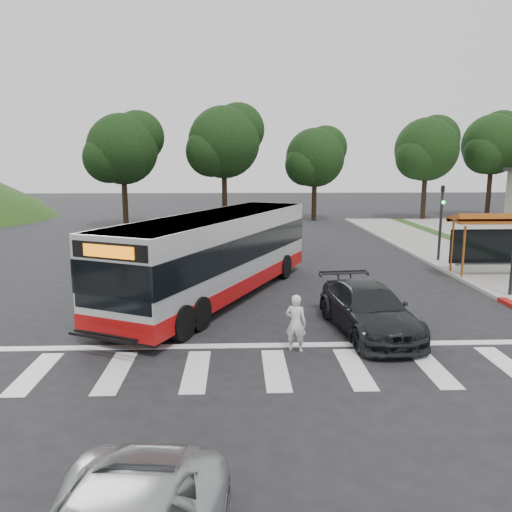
{
  "coord_description": "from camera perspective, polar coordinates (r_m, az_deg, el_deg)",
  "views": [
    {
      "loc": [
        -0.95,
        -16.81,
        5.14
      ],
      "look_at": [
        -0.23,
        2.07,
        1.6
      ],
      "focal_mm": 35.0,
      "sensor_mm": 36.0,
      "label": 1
    }
  ],
  "objects": [
    {
      "name": "tree_north_a",
      "position": [
        42.92,
        -3.57,
        12.98
      ],
      "size": [
        6.6,
        6.15,
        10.17
      ],
      "color": "black",
      "rests_on": "ground"
    },
    {
      "name": "tree_north_c",
      "position": [
        41.86,
        -14.89,
        11.85
      ],
      "size": [
        6.16,
        5.74,
        9.3
      ],
      "color": "black",
      "rests_on": "ground"
    },
    {
      "name": "sidewalk_east",
      "position": [
        28.0,
        23.12,
        -0.7
      ],
      "size": [
        4.0,
        40.0,
        0.12
      ],
      "primitive_type": "cube",
      "color": "gray",
      "rests_on": "ground"
    },
    {
      "name": "traffic_signal_ne_short",
      "position": [
        27.54,
        20.41,
        4.4
      ],
      "size": [
        0.18,
        0.37,
        4.0
      ],
      "color": "black",
      "rests_on": "ground"
    },
    {
      "name": "curb_east",
      "position": [
        27.2,
        19.31,
        -0.72
      ],
      "size": [
        0.3,
        40.0,
        0.15
      ],
      "primitive_type": "cube",
      "color": "#9E9991",
      "rests_on": "ground"
    },
    {
      "name": "pedestrian",
      "position": [
        13.87,
        4.57,
        -7.64
      ],
      "size": [
        0.69,
        0.58,
        1.61
      ],
      "primitive_type": "imported",
      "rotation": [
        0.0,
        0.0,
        2.75
      ],
      "color": "silver",
      "rests_on": "ground"
    },
    {
      "name": "crosswalk_ladder",
      "position": [
        12.91,
        2.26,
        -12.83
      ],
      "size": [
        18.0,
        2.6,
        0.01
      ],
      "primitive_type": "cube",
      "color": "silver",
      "rests_on": "ground"
    },
    {
      "name": "tree_ne_a",
      "position": [
        48.01,
        18.99,
        11.55
      ],
      "size": [
        6.16,
        5.74,
        9.3
      ],
      "color": "black",
      "rests_on": "parking_lot"
    },
    {
      "name": "dark_sedan",
      "position": [
        15.74,
        12.73,
        -5.93
      ],
      "size": [
        2.64,
        5.24,
        1.46
      ],
      "primitive_type": "imported",
      "rotation": [
        0.0,
        0.0,
        0.12
      ],
      "color": "black",
      "rests_on": "ground"
    },
    {
      "name": "ground",
      "position": [
        17.6,
        1.0,
        -6.37
      ],
      "size": [
        140.0,
        140.0,
        0.0
      ],
      "primitive_type": "plane",
      "color": "black",
      "rests_on": "ground"
    },
    {
      "name": "tree_north_b",
      "position": [
        45.41,
        6.84,
        11.2
      ],
      "size": [
        5.72,
        5.33,
        8.43
      ],
      "color": "black",
      "rests_on": "ground"
    },
    {
      "name": "transit_bus",
      "position": [
        19.18,
        -4.38,
        -0.04
      ],
      "size": [
        7.77,
        12.38,
        3.21
      ],
      "primitive_type": null,
      "rotation": [
        0.0,
        0.0,
        -0.44
      ],
      "color": "#BABDBF",
      "rests_on": "ground"
    },
    {
      "name": "tree_ne_b",
      "position": [
        52.7,
        25.49,
        11.55
      ],
      "size": [
        6.16,
        5.74,
        10.02
      ],
      "color": "black",
      "rests_on": "ground"
    },
    {
      "name": "bus_shelter",
      "position": [
        25.02,
        25.88,
        3.15
      ],
      "size": [
        4.2,
        1.6,
        2.86
      ],
      "color": "#A0501A",
      "rests_on": "sidewalk_east"
    }
  ]
}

